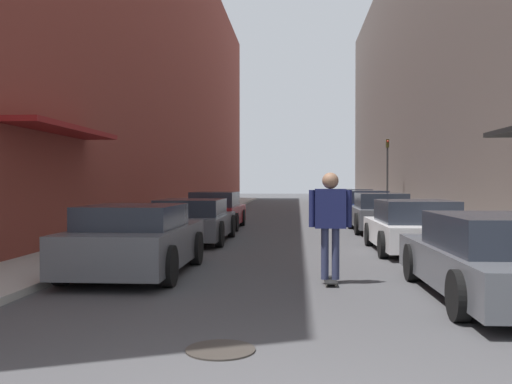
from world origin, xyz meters
TOP-DOWN VIEW (x-y plane):
  - ground at (0.00, 21.47)m, footprint 118.06×118.06m
  - curb_strip_left at (-4.86, 26.83)m, footprint 1.80×53.67m
  - curb_strip_right at (4.86, 26.83)m, footprint 1.80×53.67m
  - building_row_left at (-7.76, 26.83)m, footprint 4.90×53.67m
  - building_row_right at (7.76, 26.83)m, footprint 4.90×53.67m
  - parked_car_left_0 at (-2.90, 6.74)m, footprint 1.95×4.01m
  - parked_car_left_1 at (-2.91, 12.41)m, footprint 2.08×4.30m
  - parked_car_left_2 at (-2.94, 17.16)m, footprint 1.89×4.01m
  - parked_car_right_0 at (2.84, 4.91)m, footprint 1.91×4.62m
  - parked_car_right_1 at (2.84, 10.47)m, footprint 2.00×4.07m
  - parked_car_right_2 at (2.83, 16.04)m, footprint 1.91×3.95m
  - parked_car_right_3 at (2.90, 21.10)m, footprint 1.96×4.72m
  - parked_car_right_4 at (3.01, 26.94)m, footprint 2.04×4.08m
  - parked_car_right_5 at (2.79, 32.29)m, footprint 2.05×3.95m
  - skateboarder at (0.58, 6.02)m, footprint 0.71×0.78m
  - manhole_cover at (-0.73, 2.17)m, footprint 0.70×0.70m
  - traffic_light at (4.82, 27.31)m, footprint 0.16×0.22m

SIDE VIEW (x-z plane):
  - ground at x=0.00m, z-range 0.00..0.00m
  - manhole_cover at x=-0.73m, z-range 0.00..0.02m
  - curb_strip_left at x=-4.86m, z-range 0.00..0.12m
  - curb_strip_right at x=4.86m, z-range 0.00..0.12m
  - parked_car_right_5 at x=2.79m, z-range -0.01..1.16m
  - parked_car_right_0 at x=2.84m, z-range -0.02..1.20m
  - parked_car_left_1 at x=-2.91m, z-range -0.01..1.20m
  - parked_car_right_1 at x=2.84m, z-range -0.03..1.22m
  - parked_car_left_0 at x=-2.90m, z-range -0.01..1.26m
  - parked_car_right_4 at x=3.01m, z-range -0.02..1.29m
  - parked_car_left_2 at x=-2.94m, z-range -0.03..1.30m
  - parked_car_right_3 at x=2.90m, z-range -0.03..1.30m
  - parked_car_right_2 at x=2.83m, z-range -0.02..1.30m
  - skateboarder at x=0.58m, z-range 0.22..2.06m
  - traffic_light at x=4.82m, z-range 0.55..4.40m
  - building_row_left at x=-7.76m, z-range 0.00..15.53m
  - building_row_right at x=7.76m, z-range 0.00..15.55m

